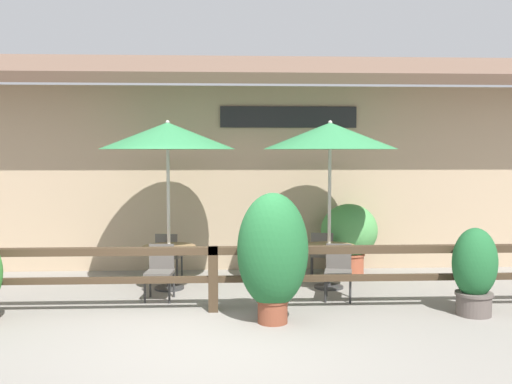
# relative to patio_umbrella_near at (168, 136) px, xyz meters

# --- Properties ---
(ground_plane) EXTENTS (60.00, 60.00, 0.00)m
(ground_plane) POSITION_rel_patio_umbrella_near_xyz_m (0.79, -2.47, -2.59)
(ground_plane) COLOR gray
(building_facade) EXTENTS (14.28, 1.49, 4.23)m
(building_facade) POSITION_rel_patio_umbrella_near_xyz_m (0.79, 1.64, -0.42)
(building_facade) COLOR tan
(building_facade) RESTS_ON ground
(patio_railing) EXTENTS (10.40, 0.14, 0.95)m
(patio_railing) POSITION_rel_patio_umbrella_near_xyz_m (0.79, -1.42, -1.89)
(patio_railing) COLOR #3D2D1E
(patio_railing) RESTS_ON ground
(patio_umbrella_near) EXTENTS (2.26, 2.26, 2.85)m
(patio_umbrella_near) POSITION_rel_patio_umbrella_near_xyz_m (0.00, 0.00, 0.00)
(patio_umbrella_near) COLOR #B7B2A8
(patio_umbrella_near) RESTS_ON ground
(dining_table_near) EXTENTS (0.91, 0.91, 0.73)m
(dining_table_near) POSITION_rel_patio_umbrella_near_xyz_m (-0.00, -0.00, -2.00)
(dining_table_near) COLOR olive
(dining_table_near) RESTS_ON ground
(chair_near_streetside) EXTENTS (0.45, 0.45, 0.86)m
(chair_near_streetside) POSITION_rel_patio_umbrella_near_xyz_m (-0.07, -0.67, -2.11)
(chair_near_streetside) COLOR #514C47
(chair_near_streetside) RESTS_ON ground
(chair_near_wallside) EXTENTS (0.48, 0.48, 0.86)m
(chair_near_wallside) POSITION_rel_patio_umbrella_near_xyz_m (-0.09, 0.67, -2.11)
(chair_near_wallside) COLOR #514C47
(chair_near_wallside) RESTS_ON ground
(patio_umbrella_middle) EXTENTS (2.26, 2.26, 2.85)m
(patio_umbrella_middle) POSITION_rel_patio_umbrella_near_xyz_m (2.72, -0.05, 0.00)
(patio_umbrella_middle) COLOR #B7B2A8
(patio_umbrella_middle) RESTS_ON ground
(dining_table_middle) EXTENTS (0.91, 0.91, 0.73)m
(dining_table_middle) POSITION_rel_patio_umbrella_near_xyz_m (2.72, -0.05, -2.00)
(dining_table_middle) COLOR olive
(dining_table_middle) RESTS_ON ground
(chair_middle_streetside) EXTENTS (0.50, 0.50, 0.86)m
(chair_middle_streetside) POSITION_rel_patio_umbrella_near_xyz_m (2.74, -0.79, -2.11)
(chair_middle_streetside) COLOR #514C47
(chair_middle_streetside) RESTS_ON ground
(chair_middle_wallside) EXTENTS (0.49, 0.49, 0.86)m
(chair_middle_wallside) POSITION_rel_patio_umbrella_near_xyz_m (2.73, 0.68, -2.11)
(chair_middle_wallside) COLOR #514C47
(chair_middle_wallside) RESTS_ON ground
(potted_plant_corner_fern) EXTENTS (0.96, 0.87, 1.78)m
(potted_plant_corner_fern) POSITION_rel_patio_umbrella_near_xyz_m (1.61, -2.00, -1.63)
(potted_plant_corner_fern) COLOR brown
(potted_plant_corner_fern) RESTS_ON ground
(potted_plant_entrance_palm) EXTENTS (0.63, 0.57, 1.25)m
(potted_plant_entrance_palm) POSITION_rel_patio_umbrella_near_xyz_m (4.50, -1.77, -1.95)
(potted_plant_entrance_palm) COLOR #564C47
(potted_plant_entrance_palm) RESTS_ON ground
(potted_plant_tall_tropical) EXTENTS (1.08, 0.97, 1.34)m
(potted_plant_tall_tropical) POSITION_rel_patio_umbrella_near_xyz_m (3.31, 1.08, -1.83)
(potted_plant_tall_tropical) COLOR #9E4C33
(potted_plant_tall_tropical) RESTS_ON ground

